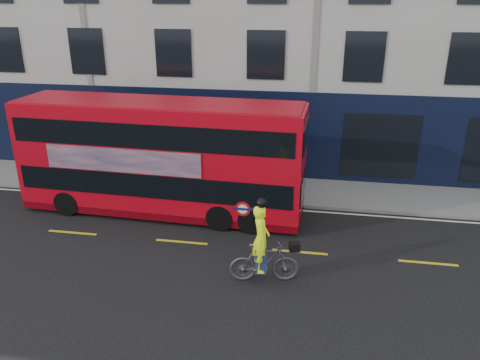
# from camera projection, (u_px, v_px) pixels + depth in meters

# --- Properties ---
(ground) EXTENTS (120.00, 120.00, 0.00)m
(ground) POSITION_uv_depth(u_px,v_px,m) (297.00, 277.00, 13.88)
(ground) COLOR black
(ground) RESTS_ON ground
(pavement) EXTENTS (60.00, 3.00, 0.12)m
(pavement) POSITION_uv_depth(u_px,v_px,m) (306.00, 192.00, 19.82)
(pavement) COLOR slate
(pavement) RESTS_ON ground
(kerb) EXTENTS (60.00, 0.12, 0.13)m
(kerb) POSITION_uv_depth(u_px,v_px,m) (304.00, 206.00, 18.44)
(kerb) COLOR slate
(kerb) RESTS_ON ground
(building_terrace) EXTENTS (50.00, 10.07, 15.00)m
(building_terrace) POSITION_uv_depth(u_px,v_px,m) (319.00, 3.00, 23.01)
(building_terrace) COLOR beige
(building_terrace) RESTS_ON ground
(road_edge_line) EXTENTS (58.00, 0.10, 0.01)m
(road_edge_line) POSITION_uv_depth(u_px,v_px,m) (304.00, 211.00, 18.19)
(road_edge_line) COLOR silver
(road_edge_line) RESTS_ON ground
(lane_dashes) EXTENTS (58.00, 0.12, 0.01)m
(lane_dashes) POSITION_uv_depth(u_px,v_px,m) (300.00, 252.00, 15.26)
(lane_dashes) COLOR gold
(lane_dashes) RESTS_ON ground
(bus) EXTENTS (10.75, 2.85, 4.30)m
(bus) POSITION_uv_depth(u_px,v_px,m) (162.00, 157.00, 17.39)
(bus) COLOR #BC0716
(bus) RESTS_ON ground
(cyclist) EXTENTS (2.10, 0.93, 2.64)m
(cyclist) POSITION_uv_depth(u_px,v_px,m) (263.00, 254.00, 13.41)
(cyclist) COLOR #4D5053
(cyclist) RESTS_ON ground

